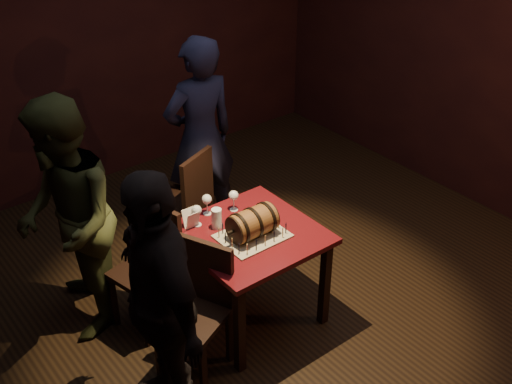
# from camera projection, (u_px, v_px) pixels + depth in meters

# --- Properties ---
(room_shell) EXTENTS (5.04, 5.04, 2.80)m
(room_shell) POSITION_uv_depth(u_px,v_px,m) (264.00, 136.00, 4.23)
(room_shell) COLOR black
(room_shell) RESTS_ON ground
(pub_table) EXTENTS (0.90, 0.90, 0.75)m
(pub_table) POSITION_uv_depth(u_px,v_px,m) (250.00, 245.00, 4.47)
(pub_table) COLOR #430B11
(pub_table) RESTS_ON ground
(cake_board) EXTENTS (0.45, 0.35, 0.01)m
(cake_board) POSITION_uv_depth(u_px,v_px,m) (253.00, 236.00, 4.36)
(cake_board) COLOR #A9A088
(cake_board) RESTS_ON pub_table
(barrel_cake) EXTENTS (0.37, 0.22, 0.22)m
(barrel_cake) POSITION_uv_depth(u_px,v_px,m) (252.00, 223.00, 4.31)
(barrel_cake) COLOR brown
(barrel_cake) RESTS_ON cake_board
(birthday_candles) EXTENTS (0.40, 0.30, 0.09)m
(birthday_candles) POSITION_uv_depth(u_px,v_px,m) (253.00, 230.00, 4.34)
(birthday_candles) COLOR #E5CF89
(birthday_candles) RESTS_ON cake_board
(wine_glass_left) EXTENTS (0.07, 0.07, 0.16)m
(wine_glass_left) POSITION_uv_depth(u_px,v_px,m) (197.00, 211.00, 4.43)
(wine_glass_left) COLOR silver
(wine_glass_left) RESTS_ON pub_table
(wine_glass_mid) EXTENTS (0.07, 0.07, 0.16)m
(wine_glass_mid) POSITION_uv_depth(u_px,v_px,m) (207.00, 200.00, 4.55)
(wine_glass_mid) COLOR silver
(wine_glass_mid) RESTS_ON pub_table
(wine_glass_right) EXTENTS (0.07, 0.07, 0.16)m
(wine_glass_right) POSITION_uv_depth(u_px,v_px,m) (234.00, 196.00, 4.59)
(wine_glass_right) COLOR silver
(wine_glass_right) RESTS_ON pub_table
(pint_of_ale) EXTENTS (0.07, 0.07, 0.15)m
(pint_of_ale) POSITION_uv_depth(u_px,v_px,m) (217.00, 219.00, 4.42)
(pint_of_ale) COLOR silver
(pint_of_ale) RESTS_ON pub_table
(menu_card) EXTENTS (0.10, 0.05, 0.13)m
(menu_card) POSITION_uv_depth(u_px,v_px,m) (191.00, 219.00, 4.44)
(menu_card) COLOR white
(menu_card) RESTS_ON pub_table
(chair_back) EXTENTS (0.52, 0.52, 0.93)m
(chair_back) POSITION_uv_depth(u_px,v_px,m) (188.00, 197.00, 5.24)
(chair_back) COLOR black
(chair_back) RESTS_ON ground
(chair_left_rear) EXTENTS (0.48, 0.48, 0.93)m
(chair_left_rear) POSITION_uv_depth(u_px,v_px,m) (152.00, 260.00, 4.52)
(chair_left_rear) COLOR black
(chair_left_rear) RESTS_ON ground
(chair_left_front) EXTENTS (0.53, 0.53, 0.93)m
(chair_left_front) POSITION_uv_depth(u_px,v_px,m) (199.00, 301.00, 4.14)
(chair_left_front) COLOR black
(chair_left_front) RESTS_ON ground
(person_back) EXTENTS (0.67, 0.47, 1.76)m
(person_back) POSITION_uv_depth(u_px,v_px,m) (200.00, 138.00, 5.36)
(person_back) COLOR #181931
(person_back) RESTS_ON ground
(person_left_rear) EXTENTS (0.90, 1.02, 1.75)m
(person_left_rear) POSITION_uv_depth(u_px,v_px,m) (67.00, 221.00, 4.30)
(person_left_rear) COLOR #33391C
(person_left_rear) RESTS_ON ground
(person_left_front) EXTENTS (0.56, 1.05, 1.71)m
(person_left_front) POSITION_uv_depth(u_px,v_px,m) (158.00, 302.00, 3.64)
(person_left_front) COLOR black
(person_left_front) RESTS_ON ground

